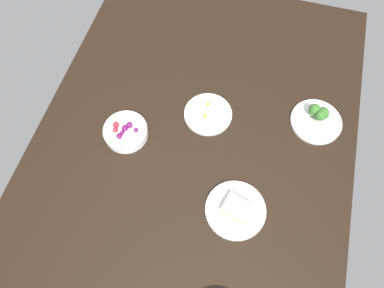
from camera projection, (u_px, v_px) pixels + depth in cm
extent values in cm
cube|color=black|center=(192.00, 149.00, 122.31)|extent=(157.38, 108.54, 4.00)
cylinder|color=silver|center=(316.00, 122.00, 124.04)|extent=(17.85, 17.85, 1.16)
torus|color=#B7B7BC|center=(316.00, 121.00, 123.52)|extent=(16.21, 16.21, 0.50)
cylinder|color=#9EBC72|center=(312.00, 113.00, 123.61)|extent=(1.41, 1.41, 2.12)
sphere|color=#2D6023|center=(315.00, 109.00, 121.30)|extent=(4.03, 4.03, 4.03)
cylinder|color=#9EBC72|center=(318.00, 119.00, 122.24)|extent=(1.33, 1.33, 2.67)
sphere|color=#2D6023|center=(321.00, 115.00, 119.75)|extent=(3.79, 3.79, 3.79)
cylinder|color=#9EBC72|center=(320.00, 117.00, 123.06)|extent=(1.54, 1.54, 1.92)
sphere|color=#2D6023|center=(323.00, 113.00, 120.70)|extent=(4.41, 4.41, 4.41)
cylinder|color=silver|center=(235.00, 210.00, 110.33)|extent=(19.03, 19.03, 1.25)
torus|color=#B7B7BC|center=(236.00, 210.00, 109.77)|extent=(17.24, 17.24, 0.50)
cube|color=beige|center=(236.00, 209.00, 109.23)|extent=(8.38, 9.21, 1.20)
cube|color=#E5B24C|center=(236.00, 208.00, 108.32)|extent=(8.38, 9.21, 0.80)
cube|color=beige|center=(237.00, 207.00, 107.42)|extent=(8.38, 9.21, 1.20)
cylinder|color=silver|center=(208.00, 114.00, 125.38)|extent=(17.01, 17.01, 1.11)
torus|color=#B7B7BC|center=(208.00, 113.00, 124.88)|extent=(15.46, 15.46, 0.50)
ellipsoid|color=white|center=(205.00, 117.00, 122.85)|extent=(4.24, 4.24, 2.33)
sphere|color=yellow|center=(205.00, 116.00, 121.91)|extent=(1.69, 1.69, 1.69)
ellipsoid|color=white|center=(208.00, 106.00, 124.78)|extent=(4.34, 4.34, 2.39)
sphere|color=yellow|center=(208.00, 105.00, 123.81)|extent=(1.74, 1.74, 1.74)
cylinder|color=silver|center=(126.00, 132.00, 120.92)|extent=(14.93, 14.93, 3.51)
torus|color=silver|center=(125.00, 130.00, 119.34)|extent=(15.13, 15.13, 0.80)
sphere|color=#59144C|center=(136.00, 130.00, 118.36)|extent=(1.57, 1.57, 1.57)
sphere|color=#59144C|center=(125.00, 128.00, 118.35)|extent=(2.17, 2.17, 2.17)
sphere|color=#B2232D|center=(116.00, 125.00, 118.91)|extent=(2.18, 2.18, 2.18)
sphere|color=#59144C|center=(130.00, 124.00, 119.02)|extent=(2.19, 2.19, 2.19)
sphere|color=#59144C|center=(119.00, 136.00, 117.17)|extent=(1.98, 1.98, 1.98)
sphere|color=#B2232D|center=(115.00, 130.00, 118.26)|extent=(1.86, 1.86, 1.86)
sphere|color=#59144C|center=(122.00, 133.00, 118.00)|extent=(1.53, 1.53, 1.53)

